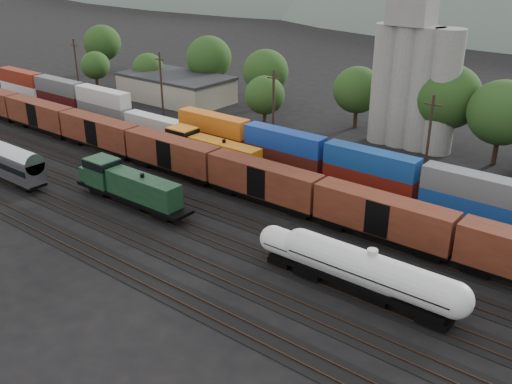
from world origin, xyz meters
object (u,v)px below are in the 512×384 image
Objects in this scene: tank_car_a at (328,260)px; orange_locomotive at (207,150)px; green_locomotive at (126,184)px; grain_silo at (414,73)px.

orange_locomotive reaches higher than tank_car_a.
green_locomotive is at bearing 180.00° from tank_car_a.
green_locomotive is 45.13m from grain_silo.
green_locomotive is 0.60× the size of grain_silo.
tank_car_a is 43.39m from grain_silo.
grain_silo reaches higher than tank_car_a.
grain_silo is at bearing 67.76° from green_locomotive.
grain_silo is (16.77, 41.00, 8.64)m from green_locomotive.
tank_car_a is at bearing -27.55° from orange_locomotive.
tank_car_a is at bearing -0.00° from green_locomotive.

